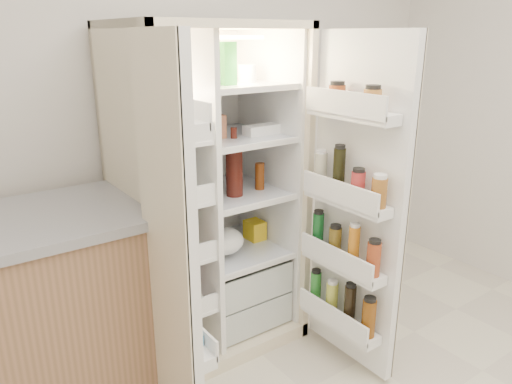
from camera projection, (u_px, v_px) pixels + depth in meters
wall_back at (189, 102)px, 2.91m from camera, size 4.00×0.02×2.70m
refrigerator at (207, 216)px, 2.77m from camera, size 0.92×0.70×1.80m
freezer_door at (171, 251)px, 1.98m from camera, size 0.15×0.40×1.72m
fridge_door at (355, 212)px, 2.46m from camera, size 0.17×0.58×1.72m
kitchen_counter at (1, 329)px, 2.15m from camera, size 1.35×0.72×0.98m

